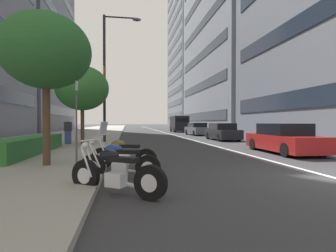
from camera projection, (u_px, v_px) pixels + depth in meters
sidewalk_right_plaza at (84, 133)px, 34.54m from camera, size 160.00×9.71×0.15m
lane_centre_stripe at (162, 132)px, 41.18m from camera, size 110.00×0.16×0.01m
motorcycle_far_end_row at (115, 174)px, 5.28m from camera, size 1.37×1.93×1.12m
motorcycle_nearest_camera at (119, 163)px, 6.74m from camera, size 0.77×2.06×1.10m
motorcycle_by_sign_pole at (122, 155)px, 8.13m from camera, size 0.94×2.04×1.50m
car_far_down_avenue at (284, 139)px, 12.68m from camera, size 4.74×2.02×1.42m
car_mid_block_traffic at (222, 132)px, 21.89m from camera, size 4.40×1.87×1.40m
car_approaching_light at (197, 129)px, 30.37m from camera, size 4.76×1.96×1.43m
delivery_van_ahead at (179, 123)px, 40.66m from camera, size 5.28×2.27×2.44m
parking_sign_by_curb at (76, 112)px, 8.39m from camera, size 0.32×0.06×2.79m
street_lamp_with_banners at (110, 67)px, 18.00m from camera, size 1.26×2.60×8.65m
clipped_hedge_bed at (29, 145)px, 11.08m from camera, size 6.79×1.10×0.71m
street_tree_near_plaza_corner at (46, 52)px, 8.08m from camera, size 2.72×2.72×4.67m
street_tree_by_lamp_post at (82, 88)px, 16.02m from camera, size 3.19×3.19×4.77m
pedestrian_on_plaza at (68, 131)px, 16.06m from camera, size 0.45×0.48×1.55m
office_tower_near_left at (246, 46)px, 49.69m from camera, size 28.96×17.99×32.04m
office_tower_far_left_down_avenue at (206, 53)px, 76.85m from camera, size 23.82×19.44×43.74m
office_tower_far_right_block at (7, 7)px, 45.09m from camera, size 23.52×17.83×42.73m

